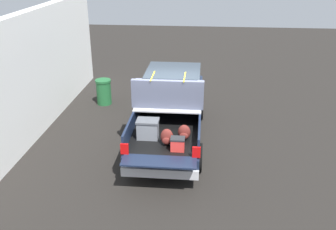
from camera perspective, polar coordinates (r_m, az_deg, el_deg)
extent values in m
plane|color=black|center=(11.97, 0.27, -3.70)|extent=(40.00, 40.00, 0.00)
cube|color=#162138|center=(11.71, 0.28, -1.04)|extent=(5.50, 1.92, 0.48)
cube|color=black|center=(10.51, -0.31, -2.45)|extent=(2.80, 1.80, 0.04)
cube|color=#162138|center=(10.54, -5.35, -1.10)|extent=(2.80, 0.06, 0.50)
cube|color=#162138|center=(10.37, 4.81, -1.51)|extent=(2.80, 0.06, 0.50)
cube|color=#162138|center=(11.67, 0.36, 1.50)|extent=(0.06, 1.80, 0.50)
cube|color=#162138|center=(9.04, -1.37, -7.06)|extent=(0.55, 1.80, 0.04)
cube|color=#B2B2B7|center=(11.02, 0.09, 1.65)|extent=(1.25, 1.92, 0.04)
cube|color=#162138|center=(12.77, 0.83, 3.47)|extent=(2.30, 1.92, 0.50)
cube|color=#2D3842|center=(12.50, 0.80, 5.60)|extent=(1.94, 1.76, 0.56)
cube|color=#162138|center=(14.06, 1.27, 5.11)|extent=(0.40, 1.82, 0.38)
cube|color=#B2B2B7|center=(9.37, -1.24, -8.58)|extent=(0.24, 1.92, 0.24)
cube|color=red|center=(9.32, -6.60, -5.12)|extent=(0.06, 0.20, 0.28)
cube|color=red|center=(9.14, 4.32, -5.63)|extent=(0.06, 0.20, 0.28)
cylinder|color=black|center=(13.48, -2.78, 1.33)|extent=(0.78, 0.30, 0.78)
cylinder|color=black|center=(13.36, 4.71, 1.05)|extent=(0.78, 0.30, 0.78)
cylinder|color=black|center=(10.37, -5.48, -5.94)|extent=(0.78, 0.30, 0.78)
cylinder|color=black|center=(10.21, 4.34, -6.41)|extent=(0.78, 0.30, 0.78)
cube|color=slate|center=(10.01, -3.07, -2.24)|extent=(0.40, 0.55, 0.47)
cube|color=#505359|center=(9.90, -3.10, -0.89)|extent=(0.44, 0.59, 0.05)
ellipsoid|color=maroon|center=(9.66, -0.17, -3.32)|extent=(0.20, 0.33, 0.44)
ellipsoid|color=maroon|center=(9.60, -0.24, -3.96)|extent=(0.09, 0.23, 0.19)
ellipsoid|color=maroon|center=(9.94, 2.46, -2.61)|extent=(0.20, 0.33, 0.41)
ellipsoid|color=maroon|center=(9.87, 2.42, -3.21)|extent=(0.09, 0.23, 0.18)
cube|color=red|center=(9.43, 1.47, -4.52)|extent=(0.26, 0.34, 0.30)
cube|color=#262628|center=(9.35, 1.48, -3.60)|extent=(0.28, 0.36, 0.04)
cube|color=#4C5166|center=(10.93, 0.09, 2.77)|extent=(0.83, 2.03, 0.42)
cube|color=#4C5166|center=(10.48, -0.08, 4.22)|extent=(0.16, 2.03, 0.40)
cube|color=#4C5166|center=(10.99, -4.66, 4.57)|extent=(0.59, 0.20, 0.22)
cube|color=#4C5166|center=(10.83, 4.96, 4.27)|extent=(0.59, 0.20, 0.22)
cube|color=yellow|center=(10.78, -2.34, 5.93)|extent=(0.93, 0.03, 0.02)
cube|color=yellow|center=(10.70, 2.54, 5.79)|extent=(0.93, 0.03, 0.02)
cube|color=white|center=(12.47, -20.13, 5.56)|extent=(11.77, 0.36, 3.87)
cylinder|color=#1E592D|center=(14.82, -9.70, 3.33)|extent=(0.56, 0.56, 0.90)
cylinder|color=#1E592D|center=(14.66, -9.82, 5.13)|extent=(0.60, 0.60, 0.08)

